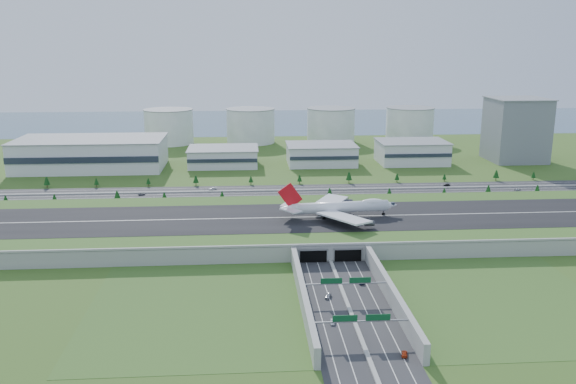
{
  "coord_description": "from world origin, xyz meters",
  "views": [
    {
      "loc": [
        -40.36,
        -328.42,
        105.36
      ],
      "look_at": [
        -14.89,
        35.0,
        14.2
      ],
      "focal_mm": 38.0,
      "sensor_mm": 36.0,
      "label": 1
    }
  ],
  "objects": [
    {
      "name": "boeing_747",
      "position": [
        11.44,
        -1.47,
        14.05
      ],
      "size": [
        69.02,
        65.01,
        21.34
      ],
      "rotation": [
        0.0,
        0.0,
        0.09
      ],
      "color": "white",
      "rests_on": "airfield_deck"
    },
    {
      "name": "fuel_tank_c",
      "position": [
        50.0,
        310.0,
        17.5
      ],
      "size": [
        50.0,
        50.0,
        35.0
      ],
      "primitive_type": "cylinder",
      "color": "silver",
      "rests_on": "ground"
    },
    {
      "name": "fuel_tank_d",
      "position": [
        135.0,
        310.0,
        17.5
      ],
      "size": [
        50.0,
        50.0,
        35.0
      ],
      "primitive_type": "cylinder",
      "color": "silver",
      "rests_on": "ground"
    },
    {
      "name": "car_7",
      "position": [
        -64.88,
        101.81,
        0.97
      ],
      "size": [
        6.32,
        4.19,
        1.7
      ],
      "primitive_type": "imported",
      "rotation": [
        0.0,
        0.0,
        -1.23
      ],
      "color": "white",
      "rests_on": "ground"
    },
    {
      "name": "hangar_mid_b",
      "position": [
        25.0,
        190.0,
        8.5
      ],
      "size": [
        58.0,
        42.0,
        17.0
      ],
      "primitive_type": "cube",
      "color": "silver",
      "rests_on": "ground"
    },
    {
      "name": "car_0",
      "position": [
        -6.89,
        -92.71,
        0.95
      ],
      "size": [
        3.67,
        5.27,
        1.66
      ],
      "primitive_type": "imported",
      "rotation": [
        0.0,
        0.0,
        -0.39
      ],
      "color": "#AEAFB3",
      "rests_on": "ground"
    },
    {
      "name": "bay_water",
      "position": [
        0.0,
        480.0,
        0.03
      ],
      "size": [
        1200.0,
        260.0,
        0.06
      ],
      "primitive_type": "cube",
      "color": "#3C5D74",
      "rests_on": "ground"
    },
    {
      "name": "ground",
      "position": [
        0.0,
        0.0,
        0.0
      ],
      "size": [
        1200.0,
        1200.0,
        0.0
      ],
      "primitive_type": "plane",
      "color": "#324515",
      "rests_on": "ground"
    },
    {
      "name": "sign_gantry_far",
      "position": [
        0.0,
        -130.04,
        6.95
      ],
      "size": [
        38.7,
        0.7,
        9.8
      ],
      "color": "gray",
      "rests_on": "ground"
    },
    {
      "name": "fuel_tank_a",
      "position": [
        -120.0,
        310.0,
        17.5
      ],
      "size": [
        50.0,
        50.0,
        35.0
      ],
      "primitive_type": "cylinder",
      "color": "silver",
      "rests_on": "ground"
    },
    {
      "name": "hangar_mid_c",
      "position": [
        105.0,
        190.0,
        9.5
      ],
      "size": [
        58.0,
        42.0,
        19.0
      ],
      "primitive_type": "cube",
      "color": "silver",
      "rests_on": "ground"
    },
    {
      "name": "tree_row",
      "position": [
        12.18,
        97.76,
        4.36
      ],
      "size": [
        496.87,
        48.44,
        8.3
      ],
      "color": "#3D2819",
      "rests_on": "ground"
    },
    {
      "name": "underpass_road",
      "position": [
        0.0,
        -99.42,
        3.43
      ],
      "size": [
        38.8,
        120.4,
        8.0
      ],
      "color": "#28282B",
      "rests_on": "ground"
    },
    {
      "name": "hangar_mid_a",
      "position": [
        -60.0,
        190.0,
        7.5
      ],
      "size": [
        58.0,
        42.0,
        15.0
      ],
      "primitive_type": "cube",
      "color": "silver",
      "rests_on": "ground"
    },
    {
      "name": "car_3",
      "position": [
        12.73,
        -142.64,
        0.85
      ],
      "size": [
        3.17,
        5.34,
        1.45
      ],
      "primitive_type": "imported",
      "rotation": [
        0.0,
        0.0,
        2.9
      ],
      "color": "#B13010",
      "rests_on": "ground"
    },
    {
      "name": "car_4",
      "position": [
        -113.53,
        89.29,
        0.94
      ],
      "size": [
        5.16,
        3.72,
        1.63
      ],
      "primitive_type": "imported",
      "rotation": [
        0.0,
        0.0,
        1.99
      ],
      "color": "slate",
      "rests_on": "ground"
    },
    {
      "name": "office_tower",
      "position": [
        200.0,
        195.0,
        27.5
      ],
      "size": [
        46.0,
        46.0,
        55.0
      ],
      "primitive_type": "cube",
      "color": "slate",
      "rests_on": "ground"
    },
    {
      "name": "north_expressway",
      "position": [
        0.0,
        95.0,
        0.06
      ],
      "size": [
        560.0,
        36.0,
        0.12
      ],
      "primitive_type": "cube",
      "color": "#28282B",
      "rests_on": "ground"
    },
    {
      "name": "car_2",
      "position": [
        9.6,
        -78.18,
        0.87
      ],
      "size": [
        3.27,
        5.7,
        1.5
      ],
      "primitive_type": "imported",
      "rotation": [
        0.0,
        0.0,
        3.29
      ],
      "color": "#0C183C",
      "rests_on": "ground"
    },
    {
      "name": "fuel_tank_b",
      "position": [
        -35.0,
        310.0,
        17.5
      ],
      "size": [
        50.0,
        50.0,
        35.0
      ],
      "primitive_type": "cylinder",
      "color": "silver",
      "rests_on": "ground"
    },
    {
      "name": "airfield_deck",
      "position": [
        0.0,
        -0.09,
        4.12
      ],
      "size": [
        520.0,
        100.0,
        9.2
      ],
      "color": "gray",
      "rests_on": "ground"
    },
    {
      "name": "car_5",
      "position": [
        107.97,
        101.39,
        0.9
      ],
      "size": [
        4.91,
        2.32,
        1.56
      ],
      "primitive_type": "imported",
      "rotation": [
        0.0,
        0.0,
        -1.42
      ],
      "color": "black",
      "rests_on": "ground"
    },
    {
      "name": "car_6",
      "position": [
        154.43,
        84.73,
        0.82
      ],
      "size": [
        5.55,
        4.0,
        1.4
      ],
      "primitive_type": "imported",
      "rotation": [
        0.0,
        0.0,
        1.94
      ],
      "color": "silver",
      "rests_on": "ground"
    },
    {
      "name": "sign_gantry_near",
      "position": [
        0.0,
        -95.04,
        6.95
      ],
      "size": [
        38.7,
        0.7,
        9.8
      ],
      "color": "gray",
      "rests_on": "ground"
    },
    {
      "name": "hangar_west",
      "position": [
        -170.0,
        185.0,
        12.5
      ],
      "size": [
        120.0,
        60.0,
        25.0
      ],
      "primitive_type": "cube",
      "color": "silver",
      "rests_on": "ground"
    },
    {
      "name": "car_1",
      "position": [
        -8.47,
        -116.72,
        0.82
      ],
      "size": [
        2.12,
        4.42,
        1.4
      ],
      "primitive_type": "imported",
      "rotation": [
        0.0,
        0.0,
        -0.16
      ],
      "color": "white",
      "rests_on": "ground"
    }
  ]
}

